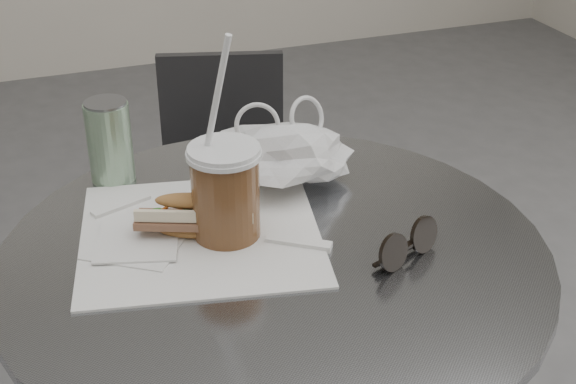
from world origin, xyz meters
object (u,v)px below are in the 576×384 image
object	(u,v)px
sunglasses	(407,246)
banh_mi	(191,217)
drink_can	(110,141)
iced_coffee	(225,191)
chair_far	(226,228)

from	to	relation	value
sunglasses	banh_mi	bearing A→B (deg)	126.34
sunglasses	drink_can	bearing A→B (deg)	109.08
iced_coffee	sunglasses	size ratio (longest dim) A/B	2.62
banh_mi	sunglasses	xyz separation A→B (m)	(0.26, -0.15, -0.01)
sunglasses	drink_can	xyz separation A→B (m)	(-0.33, 0.36, 0.05)
chair_far	banh_mi	xyz separation A→B (m)	(-0.23, -0.66, 0.45)
chair_far	drink_can	world-z (taller)	drink_can
sunglasses	drink_can	distance (m)	0.50
iced_coffee	sunglasses	world-z (taller)	iced_coffee
chair_far	banh_mi	distance (m)	0.83
iced_coffee	sunglasses	bearing A→B (deg)	-32.98
iced_coffee	drink_can	xyz separation A→B (m)	(-0.12, 0.23, -0.01)
banh_mi	sunglasses	size ratio (longest dim) A/B	1.78
iced_coffee	chair_far	bearing A→B (deg)	75.27
banh_mi	drink_can	size ratio (longest dim) A/B	1.53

